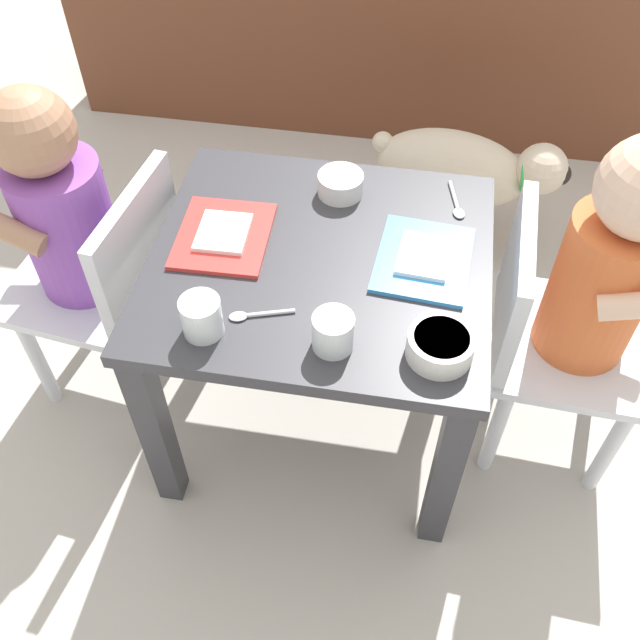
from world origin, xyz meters
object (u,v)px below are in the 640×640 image
(dog, at_px, (461,171))
(water_cup_right, at_px, (333,334))
(food_tray_left, at_px, (223,235))
(veggie_bowl_near, at_px, (440,345))
(seated_child_left, at_px, (73,224))
(food_tray_right, at_px, (424,259))
(water_cup_left, at_px, (202,319))
(seated_child_right, at_px, (596,279))
(spoon_by_right_tray, at_px, (456,204))
(spoon_by_left_tray, at_px, (255,315))
(dining_table, at_px, (320,292))
(veggie_bowl_far, at_px, (341,184))

(dog, bearing_deg, water_cup_right, -104.23)
(food_tray_left, xyz_separation_m, veggie_bowl_near, (0.36, -0.19, 0.02))
(seated_child_left, relative_size, food_tray_right, 3.60)
(water_cup_left, bearing_deg, veggie_bowl_near, 2.22)
(dog, bearing_deg, seated_child_right, -69.93)
(dog, bearing_deg, food_tray_left, -126.11)
(food_tray_right, bearing_deg, spoon_by_right_tray, 72.90)
(water_cup_right, height_order, spoon_by_left_tray, water_cup_right)
(seated_child_right, bearing_deg, food_tray_left, -179.16)
(seated_child_left, bearing_deg, water_cup_left, -34.98)
(veggie_bowl_near, bearing_deg, water_cup_right, -176.98)
(seated_child_left, bearing_deg, dining_table, -3.29)
(food_tray_right, bearing_deg, dining_table, -173.58)
(seated_child_left, distance_m, veggie_bowl_far, 0.47)
(spoon_by_left_tray, relative_size, spoon_by_right_tray, 0.99)
(dining_table, xyz_separation_m, seated_child_left, (-0.43, 0.02, 0.07))
(water_cup_right, bearing_deg, water_cup_left, -178.42)
(seated_child_right, bearing_deg, dining_table, -176.42)
(spoon_by_right_tray, bearing_deg, food_tray_left, -158.45)
(veggie_bowl_near, bearing_deg, seated_child_left, 163.18)
(seated_child_left, xyz_separation_m, spoon_by_right_tray, (0.64, 0.14, 0.02))
(veggie_bowl_far, height_order, spoon_by_right_tray, veggie_bowl_far)
(water_cup_left, xyz_separation_m, spoon_by_right_tray, (0.35, 0.35, -0.02))
(seated_child_right, bearing_deg, food_tray_right, -178.15)
(seated_child_left, distance_m, veggie_bowl_near, 0.66)
(seated_child_right, xyz_separation_m, spoon_by_right_tray, (-0.23, 0.14, 0.01))
(spoon_by_right_tray, bearing_deg, water_cup_right, -115.27)
(seated_child_left, relative_size, seated_child_right, 0.97)
(spoon_by_left_tray, distance_m, spoon_by_right_tray, 0.42)
(veggie_bowl_far, xyz_separation_m, veggie_bowl_near, (0.19, -0.33, 0.00))
(dog, relative_size, veggie_bowl_near, 4.73)
(seated_child_left, relative_size, veggie_bowl_far, 8.53)
(food_tray_right, relative_size, veggie_bowl_far, 2.37)
(dog, bearing_deg, spoon_by_left_tray, -113.72)
(seated_child_left, bearing_deg, dog, 38.99)
(seated_child_left, height_order, veggie_bowl_near, seated_child_left)
(dining_table, xyz_separation_m, veggie_bowl_far, (0.01, 0.16, 0.10))
(water_cup_left, height_order, spoon_by_left_tray, water_cup_left)
(seated_child_right, height_order, veggie_bowl_near, seated_child_right)
(food_tray_left, relative_size, spoon_by_right_tray, 1.80)
(veggie_bowl_near, relative_size, spoon_by_right_tray, 0.96)
(veggie_bowl_far, distance_m, veggie_bowl_near, 0.38)
(seated_child_left, bearing_deg, seated_child_right, 0.15)
(seated_child_left, distance_m, spoon_by_right_tray, 0.66)
(veggie_bowl_near, bearing_deg, veggie_bowl_far, 120.10)
(dining_table, distance_m, food_tray_left, 0.19)
(food_tray_left, relative_size, veggie_bowl_near, 1.87)
(water_cup_right, distance_m, spoon_by_right_tray, 0.38)
(dog, xyz_separation_m, water_cup_right, (-0.19, -0.74, 0.25))
(spoon_by_left_tray, bearing_deg, food_tray_right, 33.62)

